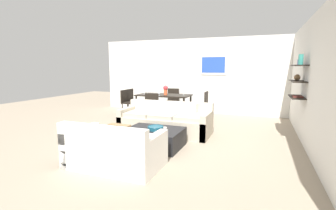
% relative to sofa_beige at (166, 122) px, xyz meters
% --- Properties ---
extents(ground_plane, '(18.00, 18.00, 0.00)m').
position_rel_sofa_beige_xyz_m(ground_plane, '(0.11, -0.34, -0.29)').
color(ground_plane, gray).
extents(back_wall_unit, '(8.40, 0.09, 2.70)m').
position_rel_sofa_beige_xyz_m(back_wall_unit, '(0.42, 3.19, 1.06)').
color(back_wall_unit, silver).
rests_on(back_wall_unit, ground).
extents(right_wall_shelf_unit, '(0.34, 8.20, 2.70)m').
position_rel_sofa_beige_xyz_m(right_wall_shelf_unit, '(3.14, 0.27, 1.06)').
color(right_wall_shelf_unit, silver).
rests_on(right_wall_shelf_unit, ground).
extents(sofa_beige, '(2.28, 0.90, 0.78)m').
position_rel_sofa_beige_xyz_m(sofa_beige, '(0.00, 0.00, 0.00)').
color(sofa_beige, '#B2A893').
rests_on(sofa_beige, ground).
extents(loveseat_white, '(1.56, 0.90, 0.78)m').
position_rel_sofa_beige_xyz_m(loveseat_white, '(-0.01, -2.30, 0.00)').
color(loveseat_white, white).
rests_on(loveseat_white, ground).
extents(coffee_table, '(1.17, 0.91, 0.38)m').
position_rel_sofa_beige_xyz_m(coffee_table, '(0.17, -1.11, -0.10)').
color(coffee_table, black).
rests_on(coffee_table, ground).
extents(decorative_bowl, '(0.33, 0.33, 0.08)m').
position_rel_sofa_beige_xyz_m(decorative_bowl, '(0.23, -1.14, 0.13)').
color(decorative_bowl, navy).
rests_on(decorative_bowl, coffee_table).
extents(candle_jar, '(0.07, 0.07, 0.09)m').
position_rel_sofa_beige_xyz_m(candle_jar, '(0.46, -1.19, 0.13)').
color(candle_jar, silver).
rests_on(candle_jar, coffee_table).
extents(dining_table, '(1.80, 0.91, 0.75)m').
position_rel_sofa_beige_xyz_m(dining_table, '(-0.87, 2.01, 0.39)').
color(dining_table, black).
rests_on(dining_table, ground).
extents(dining_chair_foot, '(0.44, 0.44, 0.88)m').
position_rel_sofa_beige_xyz_m(dining_chair_foot, '(-0.87, 1.15, 0.21)').
color(dining_chair_foot, black).
rests_on(dining_chair_foot, ground).
extents(dining_chair_left_far, '(0.44, 0.44, 0.88)m').
position_rel_sofa_beige_xyz_m(dining_chair_left_far, '(-2.17, 2.22, 0.21)').
color(dining_chair_left_far, black).
rests_on(dining_chair_left_far, ground).
extents(dining_chair_right_far, '(0.44, 0.44, 0.88)m').
position_rel_sofa_beige_xyz_m(dining_chair_right_far, '(0.44, 2.22, 0.21)').
color(dining_chair_right_far, black).
rests_on(dining_chair_right_far, ground).
extents(dining_chair_left_near, '(0.44, 0.44, 0.88)m').
position_rel_sofa_beige_xyz_m(dining_chair_left_near, '(-2.17, 1.81, 0.21)').
color(dining_chair_left_near, black).
rests_on(dining_chair_left_near, ground).
extents(dining_chair_head, '(0.44, 0.44, 0.88)m').
position_rel_sofa_beige_xyz_m(dining_chair_head, '(-0.87, 2.87, 0.21)').
color(dining_chair_head, black).
rests_on(dining_chair_head, ground).
extents(wine_glass_left_near, '(0.06, 0.06, 0.16)m').
position_rel_sofa_beige_xyz_m(wine_glass_left_near, '(-1.54, 1.90, 0.57)').
color(wine_glass_left_near, silver).
rests_on(wine_glass_left_near, dining_table).
extents(wine_glass_right_far, '(0.06, 0.06, 0.15)m').
position_rel_sofa_beige_xyz_m(wine_glass_right_far, '(-0.20, 2.13, 0.57)').
color(wine_glass_right_far, silver).
rests_on(wine_glass_right_far, dining_table).
extents(wine_glass_left_far, '(0.06, 0.06, 0.18)m').
position_rel_sofa_beige_xyz_m(wine_glass_left_far, '(-1.54, 2.13, 0.59)').
color(wine_glass_left_far, silver).
rests_on(wine_glass_left_far, dining_table).
extents(wine_glass_foot, '(0.07, 0.07, 0.16)m').
position_rel_sofa_beige_xyz_m(wine_glass_foot, '(-0.87, 1.62, 0.57)').
color(wine_glass_foot, silver).
rests_on(wine_glass_foot, dining_table).
extents(centerpiece_vase, '(0.16, 0.16, 0.31)m').
position_rel_sofa_beige_xyz_m(centerpiece_vase, '(-0.78, 1.96, 0.63)').
color(centerpiece_vase, '#D85933').
rests_on(centerpiece_vase, dining_table).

